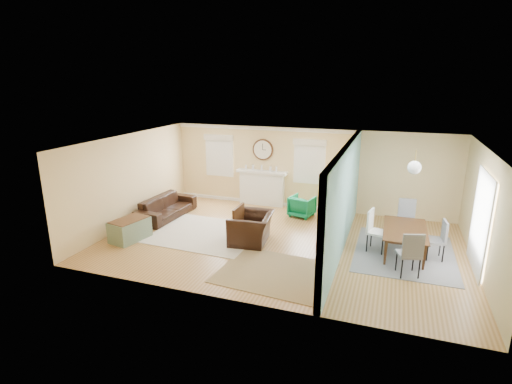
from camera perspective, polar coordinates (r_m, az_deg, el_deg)
floor at (r=10.43m, az=3.63°, el=-7.19°), size 9.00×9.00×0.00m
wall_back at (r=12.82m, az=7.41°, el=3.24°), size 9.00×0.02×2.60m
wall_front at (r=7.30m, az=-2.69°, el=-6.57°), size 9.00×0.02×2.60m
wall_left at (r=11.96m, az=-17.48°, el=1.71°), size 0.02×6.00×2.60m
wall_right at (r=9.85m, az=29.87°, el=-2.71°), size 0.02×6.00×2.60m
ceiling at (r=9.71m, az=3.90°, el=7.07°), size 9.00×6.00×0.02m
partition at (r=9.97m, az=12.60°, el=-0.38°), size 0.17×6.00×2.60m
fireplace at (r=13.25m, az=0.85°, el=0.67°), size 1.70×0.30×1.17m
wall_clock at (r=13.06m, az=0.99°, el=6.08°), size 0.70×0.07×0.70m
window_left at (r=13.64m, az=-5.25°, el=5.62°), size 1.05×0.13×1.42m
window_right at (r=12.69m, az=7.64°, el=4.76°), size 1.05×0.13×1.42m
french_doors at (r=9.90m, az=29.45°, el=-3.79°), size 0.06×1.70×2.20m
pendant at (r=9.45m, az=21.69°, el=3.26°), size 0.30×0.30×0.55m
rug_cream at (r=11.04m, az=-7.12°, el=-5.90°), size 2.87×2.51×0.01m
rug_jute at (r=8.89m, az=2.81°, el=-11.45°), size 2.55×2.15×0.01m
rug_grey at (r=10.44m, az=20.41°, el=-8.17°), size 2.29×2.86×0.01m
sofa at (r=12.45m, az=-12.64°, el=-2.10°), size 0.95×2.20×0.63m
eames_chair at (r=10.30m, az=-0.68°, el=-5.17°), size 1.15×1.28×0.76m
green_chair at (r=12.29m, az=6.59°, el=-2.03°), size 0.82×0.83×0.64m
trunk at (r=10.98m, az=-17.58°, el=-5.13°), size 0.79×1.09×0.57m
credenza at (r=11.09m, az=11.05°, el=-3.80°), size 0.52×1.54×0.80m
tv at (r=10.88m, az=11.15°, el=-0.30°), size 0.17×1.06×0.61m
garden_stool at (r=10.09m, az=9.62°, el=-6.72°), size 0.33×0.33×0.48m
potted_plant at (r=9.93m, az=9.74°, el=-4.40°), size 0.46×0.46×0.39m
dining_table at (r=10.32m, az=20.58°, el=-6.61°), size 1.01×1.79×0.63m
dining_chair_n at (r=11.30m, az=20.79°, el=-3.18°), size 0.49×0.49×1.00m
dining_chair_s at (r=9.15m, az=21.06°, el=-7.65°), size 0.56×0.56×1.02m
dining_chair_w at (r=10.13m, az=17.01°, el=-4.90°), size 0.54×0.54×1.03m
dining_chair_e at (r=10.19m, az=24.26°, el=-5.82°), size 0.47×0.47×0.95m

